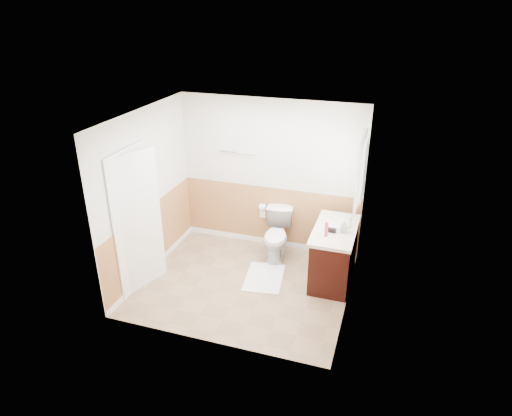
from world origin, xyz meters
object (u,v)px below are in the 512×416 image
(bath_mat, at_px, (264,278))
(soap_dispenser, at_px, (344,226))
(toilet, at_px, (277,235))
(vanity_cabinet, at_px, (334,256))
(lotion_bottle, at_px, (326,229))

(bath_mat, height_order, soap_dispenser, soap_dispenser)
(toilet, bearing_deg, vanity_cabinet, -28.03)
(vanity_cabinet, height_order, soap_dispenser, soap_dispenser)
(vanity_cabinet, bearing_deg, soap_dispenser, -32.69)
(bath_mat, relative_size, lotion_bottle, 3.64)
(vanity_cabinet, xyz_separation_m, lotion_bottle, (-0.10, -0.27, 0.56))
(bath_mat, bearing_deg, soap_dispenser, 12.15)
(toilet, distance_m, bath_mat, 0.77)
(vanity_cabinet, distance_m, lotion_bottle, 0.63)
(toilet, height_order, lotion_bottle, lotion_bottle)
(toilet, height_order, soap_dispenser, soap_dispenser)
(vanity_cabinet, bearing_deg, toilet, 159.69)
(vanity_cabinet, distance_m, soap_dispenser, 0.56)
(bath_mat, distance_m, soap_dispenser, 1.46)
(toilet, distance_m, soap_dispenser, 1.31)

